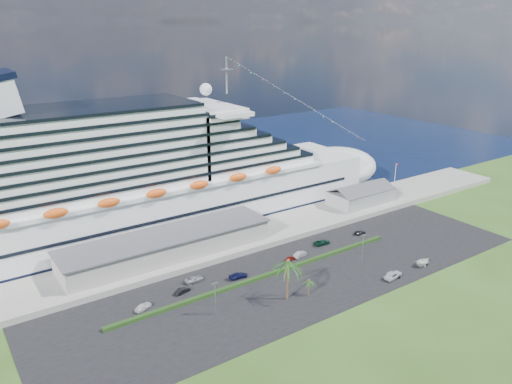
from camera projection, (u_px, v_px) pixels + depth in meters
ground at (328, 294)px, 125.07m from camera, size 420.00×420.00×0.00m
asphalt_lot at (301, 277)px, 133.63m from camera, size 140.00×38.00×0.12m
wharf at (242, 237)px, 155.99m from camera, size 240.00×20.00×1.80m
water at (134, 172)px, 226.52m from camera, size 420.00×160.00×0.02m
cruise_ship at (143, 182)px, 158.09m from camera, size 191.00×38.00×54.00m
terminal_building at (168, 244)px, 141.28m from camera, size 61.00×15.00×6.30m
port_shed at (361, 196)px, 182.69m from camera, size 24.00×12.31×7.37m
flagpole at (395, 177)px, 191.09m from camera, size 1.08×0.16×12.00m
hedge at (266, 276)px, 133.09m from camera, size 88.00×1.10×0.90m
lamp_post_left at (215, 295)px, 114.60m from camera, size 1.60×0.35×8.27m
lamp_post_right at (363, 245)px, 140.28m from camera, size 1.60×0.35×8.27m
palm_tall at (288, 266)px, 119.86m from camera, size 8.82×8.82×11.13m
palm_short at (309, 282)px, 123.42m from camera, size 3.53×3.53×4.56m
parked_car_0 at (143, 307)px, 118.00m from camera, size 4.88×3.50×1.54m
parked_car_1 at (182, 291)px, 125.14m from camera, size 4.32×2.33×1.35m
parked_car_2 at (195, 279)px, 130.66m from camera, size 5.18×2.48×1.43m
parked_car_3 at (238, 276)px, 132.46m from camera, size 5.31×2.50×1.50m
parked_car_4 at (291, 258)px, 142.52m from camera, size 3.74×1.83×1.23m
parked_car_5 at (300, 254)px, 144.50m from camera, size 5.03×2.71×1.58m
parked_car_6 at (322, 242)px, 152.49m from camera, size 5.47×2.86×1.47m
parked_car_7 at (360, 233)px, 159.85m from camera, size 4.28×1.86×1.23m
pickup_truck at (393, 275)px, 131.98m from camera, size 5.42×2.56×1.84m
boat_trailer at (423, 262)px, 139.37m from camera, size 6.04×4.08×1.72m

